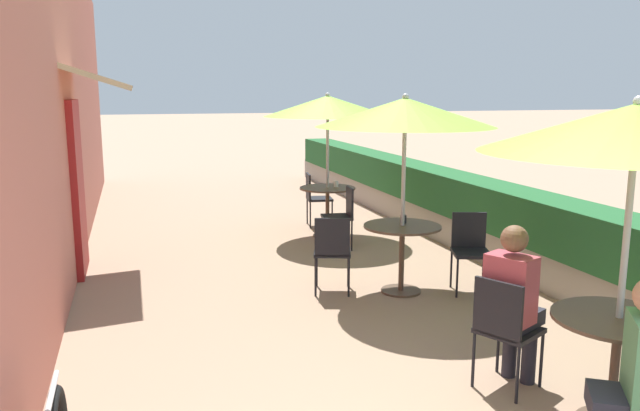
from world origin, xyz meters
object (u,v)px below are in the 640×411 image
(patio_table_mid, at_px, (402,242))
(cafe_chair_mid_right, at_px, (332,248))
(seated_patron_near_left, at_px, (513,299))
(cafe_chair_far_right, at_px, (342,212))
(coffee_cup_far, at_px, (336,184))
(seated_patron_near_right, at_px, (637,378))
(coffee_cup_mid, at_px, (403,219))
(patio_table_far, at_px, (327,199))
(coffee_cup_near, at_px, (636,317))
(cafe_chair_far_left, at_px, (315,195))
(patio_umbrella_far, at_px, (328,106))
(cafe_chair_near_left, at_px, (504,325))
(cafe_chair_mid_left, at_px, (470,245))
(patio_umbrella_mid, at_px, (405,113))
(patio_umbrella_near, at_px, (636,129))
(patio_table_near, at_px, (617,344))

(patio_table_mid, xyz_separation_m, cafe_chair_mid_right, (-0.75, 0.17, -0.06))
(seated_patron_near_left, bearing_deg, cafe_chair_far_right, 150.50)
(coffee_cup_far, bearing_deg, seated_patron_near_left, -93.41)
(seated_patron_near_right, distance_m, coffee_cup_mid, 3.73)
(seated_patron_near_right, distance_m, patio_table_far, 6.44)
(coffee_cup_near, bearing_deg, cafe_chair_far_left, 91.28)
(patio_table_far, bearing_deg, coffee_cup_near, -88.32)
(patio_table_far, distance_m, patio_umbrella_far, 1.40)
(seated_patron_near_left, height_order, patio_umbrella_far, patio_umbrella_far)
(cafe_chair_near_left, xyz_separation_m, cafe_chair_mid_left, (0.98, 2.18, 0.00))
(coffee_cup_mid, bearing_deg, seated_patron_near_right, -94.76)
(seated_patron_near_right, xyz_separation_m, coffee_cup_mid, (0.31, 3.72, 0.12))
(patio_umbrella_mid, height_order, cafe_chair_far_right, patio_umbrella_mid)
(patio_umbrella_mid, xyz_separation_m, coffee_cup_far, (0.17, 2.83, -1.17))
(patio_table_far, xyz_separation_m, cafe_chair_far_left, (0.03, 0.77, -0.06))
(patio_umbrella_near, xyz_separation_m, seated_patron_near_right, (-0.44, -0.63, -1.29))
(patio_umbrella_near, xyz_separation_m, cafe_chair_mid_right, (-0.94, 3.16, -1.46))
(patio_table_near, height_order, cafe_chair_near_left, cafe_chair_near_left)
(patio_table_far, bearing_deg, patio_umbrella_near, -88.46)
(cafe_chair_far_right, bearing_deg, cafe_chair_mid_left, -153.91)
(cafe_chair_mid_left, height_order, cafe_chair_far_left, same)
(cafe_chair_near_left, relative_size, patio_umbrella_mid, 0.40)
(patio_table_near, bearing_deg, coffee_cup_far, 90.17)
(patio_umbrella_mid, bearing_deg, seated_patron_near_left, -93.39)
(patio_table_near, xyz_separation_m, cafe_chair_mid_right, (-0.94, 3.16, -0.06))
(cafe_chair_mid_left, relative_size, cafe_chair_mid_right, 1.00)
(seated_patron_near_left, bearing_deg, cafe_chair_mid_right, 166.32)
(patio_table_far, xyz_separation_m, patio_umbrella_far, (0.00, 0.00, 1.40))
(patio_umbrella_mid, relative_size, cafe_chair_mid_right, 2.50)
(seated_patron_near_right, relative_size, coffee_cup_near, 13.89)
(seated_patron_near_left, relative_size, coffee_cup_near, 13.89)
(patio_table_mid, distance_m, cafe_chair_mid_right, 0.77)
(patio_table_near, bearing_deg, cafe_chair_mid_left, 78.73)
(patio_umbrella_near, relative_size, cafe_chair_far_left, 2.50)
(coffee_cup_near, distance_m, patio_table_mid, 3.12)
(patio_table_mid, bearing_deg, cafe_chair_near_left, -95.72)
(patio_table_far, bearing_deg, cafe_chair_near_left, -92.94)
(seated_patron_near_left, distance_m, cafe_chair_mid_left, 2.31)
(cafe_chair_far_left, height_order, coffee_cup_far, cafe_chair_far_left)
(patio_table_near, relative_size, cafe_chair_mid_right, 0.97)
(cafe_chair_near_left, bearing_deg, cafe_chair_far_right, 149.23)
(patio_umbrella_far, bearing_deg, cafe_chair_mid_right, -106.38)
(seated_patron_near_right, relative_size, cafe_chair_far_left, 1.44)
(patio_umbrella_near, relative_size, seated_patron_near_right, 1.74)
(seated_patron_near_right, bearing_deg, coffee_cup_far, 28.62)
(patio_umbrella_far, bearing_deg, patio_umbrella_mid, -90.61)
(cafe_chair_mid_right, bearing_deg, patio_table_mid, 5.72)
(coffee_cup_near, xyz_separation_m, patio_umbrella_far, (-0.17, 5.92, 1.17))
(patio_umbrella_mid, bearing_deg, cafe_chair_far_right, 89.85)
(patio_umbrella_near, height_order, seated_patron_near_right, patio_umbrella_near)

